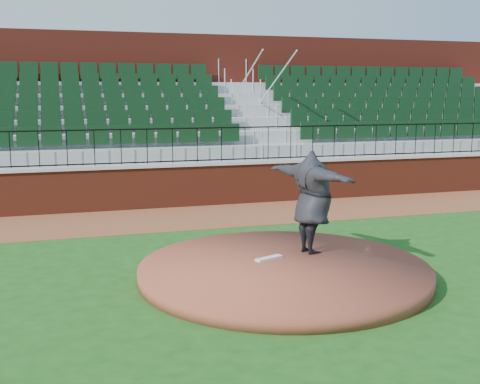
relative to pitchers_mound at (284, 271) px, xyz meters
name	(u,v)px	position (x,y,z in m)	size (l,w,h in m)	color
ground	(263,273)	(-0.27, 0.36, -0.12)	(90.00, 90.00, 0.00)	#184914
warning_track	(198,216)	(-0.27, 5.76, -0.12)	(34.00, 3.20, 0.01)	brown
field_wall	(186,186)	(-0.27, 7.36, 0.47)	(34.00, 0.35, 1.20)	maroon
wall_cap	(185,164)	(-0.27, 7.36, 1.12)	(34.00, 0.45, 0.10)	#B7B7B7
wall_railing	(185,146)	(-0.27, 7.36, 1.67)	(34.00, 0.05, 1.00)	black
seating_stands	(168,124)	(-0.27, 10.08, 2.18)	(34.00, 5.10, 4.60)	gray
concourse_wall	(154,108)	(-0.27, 12.88, 2.62)	(34.00, 0.50, 5.50)	maroon
pitchers_mound	(284,271)	(0.00, 0.00, 0.00)	(5.28, 5.28, 0.25)	brown
pitching_rubber	(269,258)	(-0.15, 0.40, 0.14)	(0.58, 0.14, 0.04)	white
pitcher	(312,202)	(0.81, 0.61, 1.12)	(2.46, 0.67, 2.00)	black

